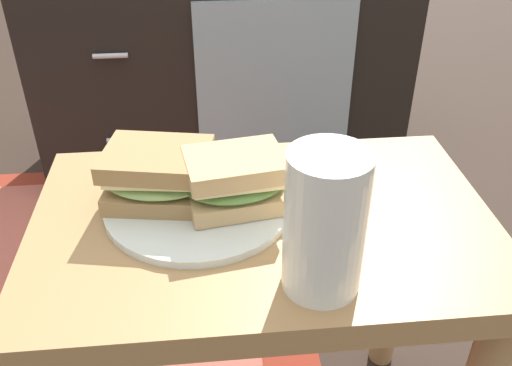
% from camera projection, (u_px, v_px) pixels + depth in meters
% --- Properties ---
extents(side_table, '(0.56, 0.36, 0.46)m').
position_uv_depth(side_table, '(263.00, 273.00, 0.72)').
color(side_table, '#A37A4C').
rests_on(side_table, ground).
extents(tv_cabinet, '(0.96, 0.46, 0.58)m').
position_uv_depth(tv_cabinet, '(222.00, 63.00, 1.55)').
color(tv_cabinet, black).
rests_on(tv_cabinet, ground).
extents(area_rug, '(1.22, 0.82, 0.01)m').
position_uv_depth(area_rug, '(31.00, 265.00, 1.28)').
color(area_rug, maroon).
rests_on(area_rug, ground).
extents(plate, '(0.23, 0.23, 0.01)m').
position_uv_depth(plate, '(198.00, 203.00, 0.69)').
color(plate, silver).
rests_on(plate, side_table).
extents(sandwich_front, '(0.15, 0.12, 0.07)m').
position_uv_depth(sandwich_front, '(158.00, 175.00, 0.67)').
color(sandwich_front, '#9E7A4C').
rests_on(sandwich_front, plate).
extents(sandwich_back, '(0.14, 0.11, 0.07)m').
position_uv_depth(sandwich_back, '(235.00, 180.00, 0.66)').
color(sandwich_back, tan).
rests_on(sandwich_back, plate).
extents(beer_glass, '(0.08, 0.08, 0.15)m').
position_uv_depth(beer_glass, '(325.00, 224.00, 0.54)').
color(beer_glass, silver).
rests_on(beer_glass, side_table).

